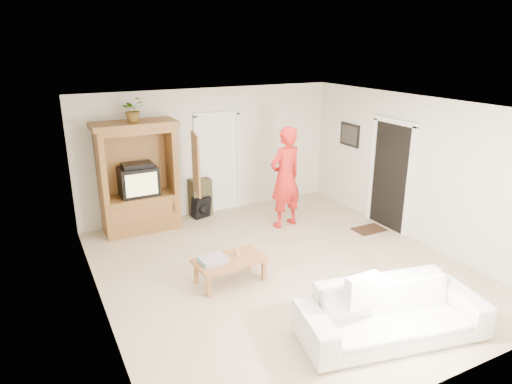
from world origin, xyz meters
TOP-DOWN VIEW (x-y plane):
  - floor at (0.00, 0.00)m, footprint 6.00×6.00m
  - ceiling at (0.00, 0.00)m, footprint 6.00×6.00m
  - wall_back at (0.00, 3.00)m, footprint 5.50×0.00m
  - wall_front at (0.00, -3.00)m, footprint 5.50×0.00m
  - wall_left at (-2.75, 0.00)m, footprint 0.00×6.00m
  - wall_right at (2.75, 0.00)m, footprint 0.00×6.00m
  - armoire at (-1.58, 2.66)m, footprint 1.82×1.14m
  - door_back at (0.15, 2.97)m, footprint 0.85×0.05m
  - doorway_right at (2.73, 0.60)m, footprint 0.05×0.90m
  - framed_picture at (2.73, 1.90)m, footprint 0.03×0.60m
  - doormat at (2.30, 0.60)m, footprint 0.60×0.40m
  - plant at (-1.60, 2.63)m, footprint 0.52×0.49m
  - man at (0.96, 1.56)m, footprint 0.80×0.61m
  - sofa at (0.29, -2.13)m, footprint 2.42×1.34m
  - coffee_table at (-0.92, -0.00)m, footprint 1.09×0.64m
  - towel at (-1.19, -0.00)m, footprint 0.40×0.31m
  - candle at (-0.77, 0.05)m, footprint 0.08×0.08m
  - backpack_black at (-0.36, 2.72)m, footprint 0.40×0.29m
  - backpack_olive at (-0.32, 2.85)m, footprint 0.45×0.35m

SIDE VIEW (x-z plane):
  - floor at x=0.00m, z-range 0.00..0.00m
  - doormat at x=2.30m, z-range 0.00..0.02m
  - backpack_black at x=-0.36m, z-range 0.00..0.44m
  - sofa at x=0.29m, z-range 0.00..0.67m
  - coffee_table at x=-0.92m, z-range 0.15..0.54m
  - backpack_olive at x=-0.32m, z-range 0.00..0.79m
  - towel at x=-1.19m, z-range 0.39..0.47m
  - candle at x=-0.77m, z-range 0.39..0.49m
  - armoire at x=-1.58m, z-range -0.14..1.96m
  - man at x=0.96m, z-range 0.00..1.98m
  - door_back at x=0.15m, z-range 0.00..2.04m
  - doorway_right at x=2.73m, z-range 0.00..2.04m
  - wall_back at x=0.00m, z-range -1.45..4.05m
  - wall_front at x=0.00m, z-range -1.45..4.05m
  - wall_left at x=-2.75m, z-range -1.70..4.30m
  - wall_right at x=2.75m, z-range -1.70..4.30m
  - framed_picture at x=2.73m, z-range 1.36..1.84m
  - plant at x=-1.60m, z-range 2.10..2.54m
  - ceiling at x=0.00m, z-range 2.60..2.60m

